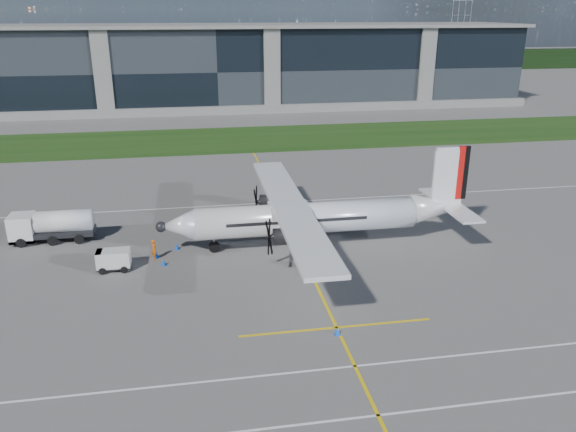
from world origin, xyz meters
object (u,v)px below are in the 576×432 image
object	(u,v)px
fuel_tanker_truck	(46,227)
safety_cone_nose_port	(164,262)
turboprop_aircraft	(318,200)
safety_cone_fwd	(157,255)
safety_cone_stbdwing	(268,194)
ground_crew_person	(154,248)
baggage_tug	(114,260)
pylon_east	(461,20)
safety_cone_nose_stbd	(177,246)
safety_cone_portwing	(338,331)

from	to	relation	value
fuel_tanker_truck	safety_cone_nose_port	size ratio (longest dim) A/B	13.96
turboprop_aircraft	fuel_tanker_truck	world-z (taller)	turboprop_aircraft
safety_cone_fwd	safety_cone_stbdwing	size ratio (longest dim) A/B	1.00
ground_crew_person	safety_cone_stbdwing	size ratio (longest dim) A/B	3.67
ground_crew_person	safety_cone_nose_port	world-z (taller)	ground_crew_person
turboprop_aircraft	baggage_tug	world-z (taller)	turboprop_aircraft
pylon_east	baggage_tug	size ratio (longest dim) A/B	11.68
fuel_tanker_truck	safety_cone_nose_port	distance (m)	11.73
baggage_tug	fuel_tanker_truck	bearing A→B (deg)	132.98
safety_cone_nose_port	turboprop_aircraft	bearing A→B (deg)	8.42
safety_cone_nose_stbd	safety_cone_portwing	size ratio (longest dim) A/B	1.00
safety_cone_nose_port	safety_cone_stbdwing	bearing A→B (deg)	56.93
baggage_tug	ground_crew_person	world-z (taller)	ground_crew_person
baggage_tug	safety_cone_nose_stbd	size ratio (longest dim) A/B	5.14
turboprop_aircraft	fuel_tanker_truck	size ratio (longest dim) A/B	3.75
ground_crew_person	safety_cone_nose_port	bearing A→B (deg)	-162.28
safety_cone_nose_port	safety_cone_portwing	bearing A→B (deg)	-47.70
safety_cone_nose_stbd	safety_cone_fwd	distance (m)	2.05
fuel_tanker_truck	safety_cone_fwd	xyz separation A→B (m)	(9.15, -4.90, -1.06)
safety_cone_fwd	safety_cone_stbdwing	xyz separation A→B (m)	(10.64, 13.89, 0.00)
ground_crew_person	safety_cone_nose_port	xyz separation A→B (m)	(0.74, -1.31, -0.67)
baggage_tug	safety_cone_nose_stbd	bearing A→B (deg)	34.05
fuel_tanker_truck	safety_cone_fwd	bearing A→B (deg)	-28.19
turboprop_aircraft	ground_crew_person	world-z (taller)	turboprop_aircraft
fuel_tanker_truck	safety_cone_stbdwing	world-z (taller)	fuel_tanker_truck
ground_crew_person	safety_cone_portwing	xyz separation A→B (m)	(11.32, -12.93, -0.67)
safety_cone_stbdwing	turboprop_aircraft	bearing A→B (deg)	-80.52
pylon_east	fuel_tanker_truck	bearing A→B (deg)	-126.46
fuel_tanker_truck	pylon_east	bearing A→B (deg)	53.54
baggage_tug	safety_cone_nose_port	world-z (taller)	baggage_tug
pylon_east	turboprop_aircraft	distance (m)	164.69
baggage_tug	safety_cone_portwing	bearing A→B (deg)	-38.99
fuel_tanker_truck	safety_cone_nose_port	bearing A→B (deg)	-33.48
baggage_tug	safety_cone_nose_port	bearing A→B (deg)	2.42
turboprop_aircraft	safety_cone_nose_port	distance (m)	12.99
turboprop_aircraft	ground_crew_person	bearing A→B (deg)	-177.73
baggage_tug	safety_cone_nose_port	size ratio (longest dim) A/B	5.14
safety_cone_nose_port	pylon_east	bearing A→B (deg)	57.43
safety_cone_fwd	safety_cone_nose_port	size ratio (longest dim) A/B	1.00
safety_cone_fwd	pylon_east	bearing A→B (deg)	56.98
turboprop_aircraft	ground_crew_person	xyz separation A→B (m)	(-13.06, -0.52, -3.01)
fuel_tanker_truck	safety_cone_nose_stbd	world-z (taller)	fuel_tanker_truck
safety_cone_fwd	safety_cone_nose_stbd	bearing A→B (deg)	41.86
safety_cone_nose_stbd	safety_cone_nose_port	xyz separation A→B (m)	(-0.93, -2.91, 0.00)
pylon_east	safety_cone_fwd	world-z (taller)	pylon_east
pylon_east	ground_crew_person	distance (m)	172.10
fuel_tanker_truck	ground_crew_person	size ratio (longest dim) A/B	3.80
baggage_tug	safety_cone_portwing	size ratio (longest dim) A/B	5.14
pylon_east	ground_crew_person	world-z (taller)	pylon_east
pylon_east	safety_cone_nose_stbd	world-z (taller)	pylon_east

